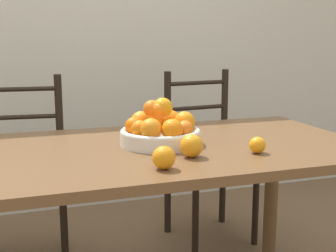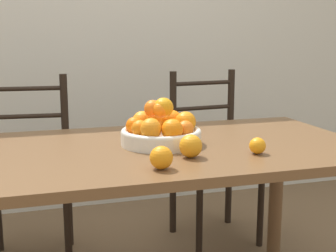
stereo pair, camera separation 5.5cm
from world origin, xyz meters
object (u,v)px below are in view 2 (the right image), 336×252
orange_loose_0 (191,146)px  chair_left (29,176)px  orange_loose_1 (161,158)px  fruit_bowl (161,130)px  chair_right (213,161)px  orange_loose_2 (257,146)px

orange_loose_0 → chair_left: size_ratio=0.08×
orange_loose_1 → chair_left: chair_left is taller
orange_loose_0 → orange_loose_1: size_ratio=1.08×
orange_loose_1 → chair_left: size_ratio=0.08×
fruit_bowl → chair_right: bearing=54.2°
orange_loose_2 → chair_right: size_ratio=0.06×
orange_loose_0 → chair_left: chair_left is taller
fruit_bowl → orange_loose_1: fruit_bowl is taller
fruit_bowl → chair_right: (0.51, 0.70, -0.35)m
fruit_bowl → orange_loose_2: bearing=-40.1°
orange_loose_1 → orange_loose_2: bearing=12.6°
orange_loose_1 → chair_left: bearing=111.9°
orange_loose_2 → chair_right: chair_right is taller
fruit_bowl → chair_right: size_ratio=0.32×
orange_loose_0 → orange_loose_1: (-0.14, -0.11, -0.00)m
orange_loose_1 → chair_right: 1.24m
orange_loose_1 → orange_loose_2: (0.38, 0.09, -0.01)m
orange_loose_0 → chair_left: 1.13m
fruit_bowl → orange_loose_2: fruit_bowl is taller
orange_loose_1 → chair_right: (0.60, 1.03, -0.33)m
chair_left → chair_right: 1.02m
orange_loose_2 → chair_left: size_ratio=0.06×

